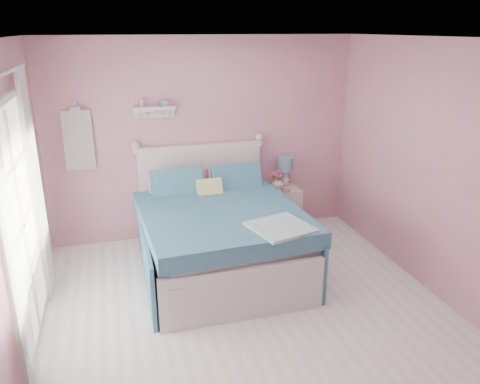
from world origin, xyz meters
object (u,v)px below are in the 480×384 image
bed (218,236)px  vase (278,183)px  nightstand (283,209)px  teacup (286,189)px  table_lamp (285,166)px

bed → vase: (1.03, 0.86, 0.28)m
bed → nightstand: 1.41m
vase → teacup: vase is taller
vase → teacup: size_ratio=1.48×
nightstand → vase: 0.39m
bed → vase: size_ratio=13.55×
table_lamp → nightstand: bearing=-123.1°
nightstand → teacup: size_ratio=5.56×
bed → vase: bearing=36.6°
table_lamp → teacup: table_lamp is taller
bed → vase: 1.37m
bed → table_lamp: bearing=35.2°
teacup → bed: bearing=-147.0°
nightstand → vase: size_ratio=3.75×
nightstand → teacup: bearing=-100.2°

